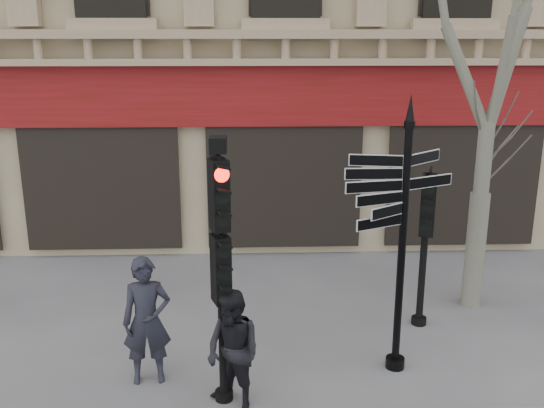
{
  "coord_description": "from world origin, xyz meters",
  "views": [
    {
      "loc": [
        -0.76,
        -8.09,
        4.84
      ],
      "look_at": [
        -0.43,
        0.6,
        2.4
      ],
      "focal_mm": 40.0,
      "sensor_mm": 36.0,
      "label": 1
    }
  ],
  "objects": [
    {
      "name": "ground",
      "position": [
        0.0,
        0.0,
        0.0
      ],
      "size": [
        80.0,
        80.0,
        0.0
      ],
      "primitive_type": "plane",
      "color": "#5D5D62",
      "rests_on": "ground"
    },
    {
      "name": "fingerpost",
      "position": [
        1.4,
        -0.04,
        2.74
      ],
      "size": [
        2.09,
        2.09,
        4.09
      ],
      "rotation": [
        0.0,
        0.0,
        0.26
      ],
      "color": "black",
      "rests_on": "ground"
    },
    {
      "name": "pedestrian_a",
      "position": [
        -2.24,
        -0.24,
        0.94
      ],
      "size": [
        0.74,
        0.55,
        1.88
      ],
      "primitive_type": "imported",
      "rotation": [
        0.0,
        0.0,
        0.15
      ],
      "color": "#22232E",
      "rests_on": "ground"
    },
    {
      "name": "traffic_signal_main",
      "position": [
        -1.14,
        -0.77,
        2.3
      ],
      "size": [
        0.47,
        0.4,
        3.64
      ],
      "rotation": [
        0.0,
        0.0,
        0.33
      ],
      "color": "black",
      "rests_on": "ground"
    },
    {
      "name": "pedestrian_b",
      "position": [
        -1.0,
        -0.97,
        0.84
      ],
      "size": [
        1.03,
        1.03,
        1.68
      ],
      "primitive_type": "imported",
      "rotation": [
        0.0,
        0.0,
        -0.77
      ],
      "color": "black",
      "rests_on": "ground"
    },
    {
      "name": "traffic_signal_secondary",
      "position": [
        2.15,
        1.36,
        1.86
      ],
      "size": [
        0.53,
        0.44,
        2.67
      ],
      "rotation": [
        0.0,
        0.0,
        -0.32
      ],
      "color": "black",
      "rests_on": "ground"
    }
  ]
}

